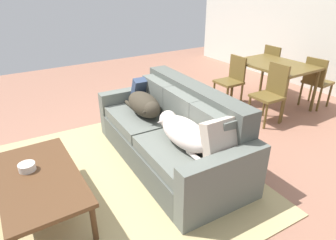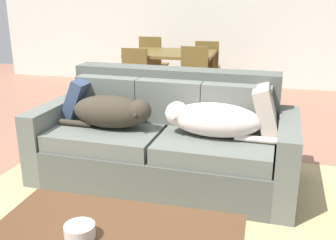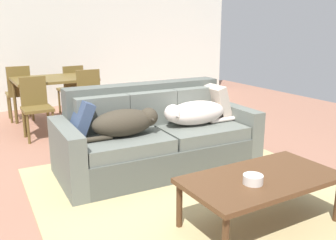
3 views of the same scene
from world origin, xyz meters
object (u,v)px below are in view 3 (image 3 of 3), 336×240
at_px(coffee_table, 261,181).
at_px(dining_table, 54,82).
at_px(throw_pillow_by_left_arm, 80,119).
at_px(bowl_on_coffee_table, 253,179).
at_px(dog_on_left_cushion, 126,122).
at_px(dining_chair_near_left, 36,104).
at_px(throw_pillow_by_right_arm, 215,102).
at_px(dining_chair_near_right, 91,98).
at_px(dining_chair_far_left, 19,91).
at_px(couch, 156,137).
at_px(dining_chair_far_right, 72,87).
at_px(dog_on_right_cushion, 194,113).

bearing_deg(coffee_table, dining_table, 99.17).
xyz_separation_m(throw_pillow_by_left_arm, bowl_on_coffee_table, (0.80, -1.70, -0.19)).
xyz_separation_m(dog_on_left_cushion, dining_chair_near_left, (-0.51, 1.99, -0.13)).
bearing_deg(throw_pillow_by_right_arm, dining_chair_near_right, 117.04).
relative_size(dining_chair_near_right, dining_chair_far_left, 0.99).
bearing_deg(throw_pillow_by_right_arm, couch, -178.82).
height_order(throw_pillow_by_right_arm, dining_chair_far_right, throw_pillow_by_right_arm).
relative_size(dog_on_left_cushion, bowl_on_coffee_table, 5.35).
distance_m(dog_on_left_cushion, throw_pillow_by_right_arm, 1.27).
distance_m(throw_pillow_by_left_arm, dining_chair_far_left, 2.90).
distance_m(dog_on_right_cushion, coffee_table, 1.45).
xyz_separation_m(bowl_on_coffee_table, dining_chair_far_right, (-0.05, 4.60, 0.03)).
relative_size(throw_pillow_by_right_arm, dining_chair_near_right, 0.46).
xyz_separation_m(dog_on_left_cushion, throw_pillow_by_left_arm, (-0.41, 0.24, 0.03)).
bearing_deg(dog_on_right_cushion, dining_chair_near_left, 126.48).
xyz_separation_m(dog_on_left_cushion, dog_on_right_cushion, (0.84, 0.00, -0.00)).
bearing_deg(dining_chair_far_right, dining_chair_near_left, 49.55).
height_order(dog_on_right_cushion, dining_chair_near_right, dining_chair_near_right).
height_order(dog_on_right_cushion, dining_chair_near_left, dining_chair_near_left).
xyz_separation_m(coffee_table, dining_chair_near_right, (-0.23, 3.41, 0.12)).
distance_m(throw_pillow_by_right_arm, dining_chair_near_left, 2.55).
distance_m(couch, bowl_on_coffee_table, 1.61).
bearing_deg(couch, dining_table, 104.64).
xyz_separation_m(dining_table, dining_chair_far_left, (-0.45, 0.56, -0.18)).
distance_m(couch, dining_chair_far_left, 3.14).
bearing_deg(dog_on_left_cushion, dining_table, 94.64).
distance_m(couch, dining_chair_far_right, 2.99).
xyz_separation_m(dining_chair_near_right, dining_chair_far_right, (0.03, 1.12, -0.00)).
bearing_deg(coffee_table, dining_chair_far_right, 92.54).
relative_size(dog_on_left_cushion, dining_chair_far_left, 0.89).
distance_m(dining_table, dining_chair_far_left, 0.74).
distance_m(throw_pillow_by_left_arm, dining_chair_near_right, 1.93).
relative_size(dining_chair_near_left, dining_chair_far_left, 0.94).
height_order(dog_on_left_cushion, dining_table, dining_table).
bearing_deg(throw_pillow_by_left_arm, dining_chair_near_left, 93.21).
bearing_deg(dining_chair_far_left, couch, 110.34).
height_order(throw_pillow_by_right_arm, dining_chair_near_left, throw_pillow_by_right_arm).
bearing_deg(dining_chair_far_right, dining_chair_near_right, 84.52).
bearing_deg(dining_chair_near_right, throw_pillow_by_left_arm, -110.32).
relative_size(dining_table, dining_chair_far_left, 1.31).
distance_m(bowl_on_coffee_table, dining_chair_near_right, 3.48).
xyz_separation_m(throw_pillow_by_left_arm, coffee_table, (0.95, -1.63, -0.27)).
bearing_deg(dining_chair_near_left, dining_chair_far_right, 54.20).
bearing_deg(dining_chair_far_left, dog_on_right_cushion, 116.15).
height_order(throw_pillow_by_left_arm, dining_chair_near_left, dining_chair_near_left).
relative_size(throw_pillow_by_left_arm, dining_chair_near_left, 0.45).
bearing_deg(dog_on_left_cushion, throw_pillow_by_right_arm, 9.89).
distance_m(dining_chair_near_right, dining_chair_far_left, 1.40).
bearing_deg(throw_pillow_by_right_arm, dog_on_left_cushion, -172.59).
height_order(dining_table, dining_chair_far_left, dining_chair_far_left).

